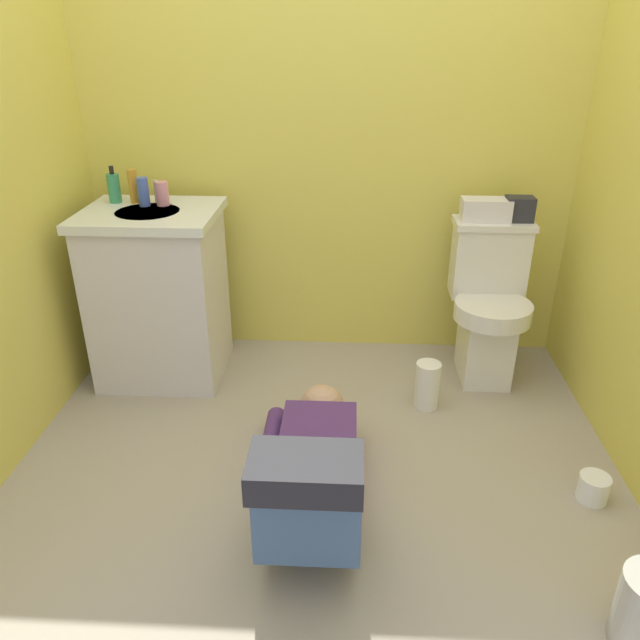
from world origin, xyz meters
TOP-DOWN VIEW (x-y plane):
  - ground_plane at (0.00, 0.00)m, footprint 2.84×3.04m
  - wall_back at (0.00, 1.06)m, footprint 2.50×0.08m
  - toilet at (0.77, 0.74)m, footprint 0.36×0.46m
  - vanity_cabinet at (-0.78, 0.67)m, footprint 0.60×0.52m
  - faucet at (-0.78, 0.81)m, footprint 0.02×0.02m
  - person_plumber at (0.00, -0.26)m, footprint 0.39×1.06m
  - tissue_box at (0.72, 0.83)m, footprint 0.22×0.11m
  - toiletry_bag at (0.87, 0.83)m, footprint 0.12×0.09m
  - soap_dispenser at (-0.97, 0.79)m, footprint 0.06×0.06m
  - bottle_amber at (-0.88, 0.79)m, footprint 0.04×0.04m
  - bottle_blue at (-0.82, 0.74)m, footprint 0.05×0.05m
  - bottle_pink at (-0.74, 0.75)m, footprint 0.06×0.06m
  - paper_towel_roll at (0.47, 0.42)m, footprint 0.11×0.11m
  - toilet_paper_roll at (1.01, -0.15)m, footprint 0.11×0.11m

SIDE VIEW (x-z plane):
  - ground_plane at x=0.00m, z-range -0.04..0.00m
  - toilet_paper_roll at x=1.01m, z-range 0.00..0.10m
  - paper_towel_roll at x=0.47m, z-range 0.00..0.22m
  - person_plumber at x=0.00m, z-range -0.08..0.44m
  - toilet at x=0.77m, z-range -0.01..0.74m
  - vanity_cabinet at x=-0.78m, z-range 0.01..0.83m
  - tissue_box at x=0.72m, z-range 0.75..0.85m
  - toiletry_bag at x=0.87m, z-range 0.75..0.86m
  - faucet at x=-0.78m, z-range 0.82..0.92m
  - bottle_pink at x=-0.74m, z-range 0.82..0.93m
  - bottle_blue at x=-0.82m, z-range 0.82..0.95m
  - soap_dispenser at x=-0.97m, z-range 0.80..0.97m
  - bottle_amber at x=-0.88m, z-range 0.82..0.97m
  - wall_back at x=0.00m, z-range 0.00..2.40m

